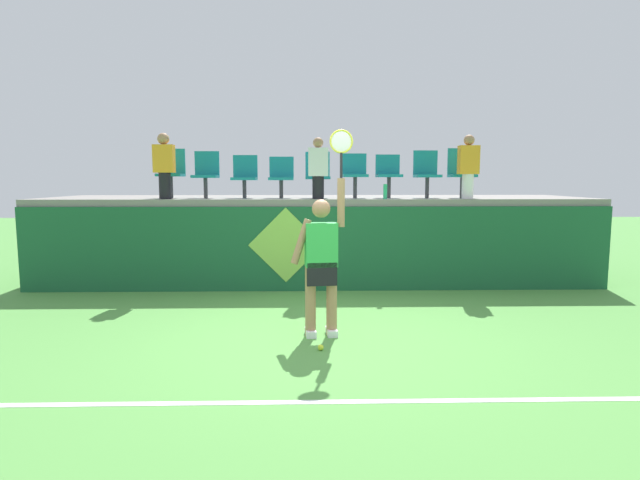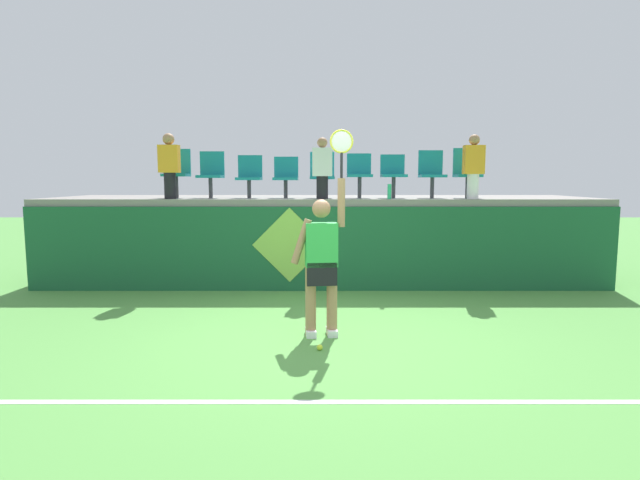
# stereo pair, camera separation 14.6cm
# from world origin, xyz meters

# --- Properties ---
(ground_plane) EXTENTS (40.00, 40.00, 0.00)m
(ground_plane) POSITION_xyz_m (0.00, 0.00, 0.00)
(ground_plane) COLOR #519342
(court_back_wall) EXTENTS (10.06, 0.20, 1.44)m
(court_back_wall) POSITION_xyz_m (0.00, 2.82, 0.72)
(court_back_wall) COLOR #195633
(court_back_wall) RESTS_ON ground_plane
(spectator_platform) EXTENTS (10.06, 2.51, 0.12)m
(spectator_platform) POSITION_xyz_m (0.00, 4.02, 1.50)
(spectator_platform) COLOR gray
(spectator_platform) RESTS_ON court_back_wall
(court_baseline_stripe) EXTENTS (9.05, 0.08, 0.01)m
(court_baseline_stripe) POSITION_xyz_m (0.00, -1.71, 0.00)
(court_baseline_stripe) COLOR white
(court_baseline_stripe) RESTS_ON ground_plane
(tennis_player) EXTENTS (0.75, 0.30, 2.48)m
(tennis_player) POSITION_xyz_m (-0.01, 0.19, 0.94)
(tennis_player) COLOR white
(tennis_player) RESTS_ON ground_plane
(tennis_ball) EXTENTS (0.07, 0.07, 0.07)m
(tennis_ball) POSITION_xyz_m (-0.03, -0.36, 0.03)
(tennis_ball) COLOR #D1E533
(tennis_ball) RESTS_ON ground_plane
(water_bottle) EXTENTS (0.07, 0.07, 0.26)m
(water_bottle) POSITION_xyz_m (1.16, 2.89, 1.69)
(water_bottle) COLOR #26B272
(water_bottle) RESTS_ON spectator_platform
(stadium_chair_0) EXTENTS (0.44, 0.42, 0.89)m
(stadium_chair_0) POSITION_xyz_m (-2.61, 3.45, 2.06)
(stadium_chair_0) COLOR #38383D
(stadium_chair_0) RESTS_ON spectator_platform
(stadium_chair_1) EXTENTS (0.44, 0.42, 0.84)m
(stadium_chair_1) POSITION_xyz_m (-2.00, 3.45, 2.03)
(stadium_chair_1) COLOR #38383D
(stadium_chair_1) RESTS_ON spectator_platform
(stadium_chair_2) EXTENTS (0.44, 0.42, 0.77)m
(stadium_chair_2) POSITION_xyz_m (-1.30, 3.44, 1.98)
(stadium_chair_2) COLOR #38383D
(stadium_chair_2) RESTS_ON spectator_platform
(stadium_chair_3) EXTENTS (0.44, 0.42, 0.75)m
(stadium_chair_3) POSITION_xyz_m (-0.64, 3.44, 1.97)
(stadium_chair_3) COLOR #38383D
(stadium_chair_3) RESTS_ON spectator_platform
(stadium_chair_4) EXTENTS (0.44, 0.42, 0.83)m
(stadium_chair_4) POSITION_xyz_m (0.01, 3.45, 2.01)
(stadium_chair_4) COLOR #38383D
(stadium_chair_4) RESTS_ON spectator_platform
(stadium_chair_5) EXTENTS (0.44, 0.42, 0.81)m
(stadium_chair_5) POSITION_xyz_m (0.68, 3.44, 2.02)
(stadium_chair_5) COLOR #38383D
(stadium_chair_5) RESTS_ON spectator_platform
(stadium_chair_6) EXTENTS (0.44, 0.42, 0.79)m
(stadium_chair_6) POSITION_xyz_m (1.30, 3.44, 2.02)
(stadium_chair_6) COLOR #38383D
(stadium_chair_6) RESTS_ON spectator_platform
(stadium_chair_7) EXTENTS (0.44, 0.42, 0.86)m
(stadium_chair_7) POSITION_xyz_m (1.99, 3.45, 2.04)
(stadium_chair_7) COLOR #38383D
(stadium_chair_7) RESTS_ON spectator_platform
(stadium_chair_8) EXTENTS (0.44, 0.42, 0.90)m
(stadium_chair_8) POSITION_xyz_m (2.62, 3.45, 2.06)
(stadium_chair_8) COLOR #38383D
(stadium_chair_8) RESTS_ON spectator_platform
(spectator_0) EXTENTS (0.34, 0.20, 1.12)m
(spectator_0) POSITION_xyz_m (-2.61, 2.98, 2.15)
(spectator_0) COLOR black
(spectator_0) RESTS_ON spectator_platform
(spectator_1) EXTENTS (0.34, 0.20, 1.10)m
(spectator_1) POSITION_xyz_m (2.62, 3.03, 2.13)
(spectator_1) COLOR white
(spectator_1) RESTS_ON spectator_platform
(spectator_2) EXTENTS (0.34, 0.20, 1.05)m
(spectator_2) POSITION_xyz_m (0.01, 3.00, 2.10)
(spectator_2) COLOR black
(spectator_2) RESTS_ON spectator_platform
(wall_signage_mount) EXTENTS (1.27, 0.01, 1.43)m
(wall_signage_mount) POSITION_xyz_m (-0.54, 2.72, 0.00)
(wall_signage_mount) COLOR #195633
(wall_signage_mount) RESTS_ON ground_plane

